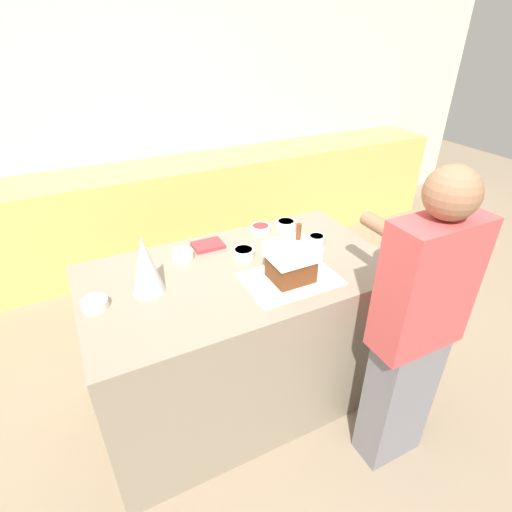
% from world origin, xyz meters
% --- Properties ---
extents(ground_plane, '(12.00, 12.00, 0.00)m').
position_xyz_m(ground_plane, '(0.00, 0.00, 0.00)').
color(ground_plane, gray).
extents(wall_back, '(8.00, 0.05, 2.60)m').
position_xyz_m(wall_back, '(0.00, 2.19, 1.30)').
color(wall_back, beige).
rests_on(wall_back, ground_plane).
extents(back_cabinet_block, '(6.00, 0.60, 0.88)m').
position_xyz_m(back_cabinet_block, '(0.00, 1.86, 0.44)').
color(back_cabinet_block, '#DBBC60').
rests_on(back_cabinet_block, ground_plane).
extents(kitchen_island, '(1.58, 0.89, 0.89)m').
position_xyz_m(kitchen_island, '(0.00, 0.00, 0.44)').
color(kitchen_island, gray).
rests_on(kitchen_island, ground_plane).
extents(baking_tray, '(0.46, 0.32, 0.01)m').
position_xyz_m(baking_tray, '(0.19, -0.19, 0.89)').
color(baking_tray, silver).
rests_on(baking_tray, kitchen_island).
extents(gingerbread_house, '(0.22, 0.20, 0.27)m').
position_xyz_m(gingerbread_house, '(0.19, -0.19, 1.00)').
color(gingerbread_house, brown).
rests_on(gingerbread_house, baking_tray).
extents(decorative_tree, '(0.15, 0.15, 0.29)m').
position_xyz_m(decorative_tree, '(-0.46, 0.03, 1.03)').
color(decorative_tree, silver).
rests_on(decorative_tree, kitchen_island).
extents(candy_bowl_behind_tray, '(0.09, 0.09, 0.05)m').
position_xyz_m(candy_bowl_behind_tray, '(0.51, 0.06, 0.92)').
color(candy_bowl_behind_tray, silver).
rests_on(candy_bowl_behind_tray, kitchen_island).
extents(candy_bowl_far_left, '(0.12, 0.12, 0.05)m').
position_xyz_m(candy_bowl_far_left, '(0.45, 0.30, 0.92)').
color(candy_bowl_far_left, white).
rests_on(candy_bowl_far_left, kitchen_island).
extents(candy_bowl_front_corner, '(0.12, 0.12, 0.04)m').
position_xyz_m(candy_bowl_front_corner, '(0.29, 0.33, 0.91)').
color(candy_bowl_front_corner, white).
rests_on(candy_bowl_front_corner, kitchen_island).
extents(candy_bowl_near_tray_right, '(0.12, 0.12, 0.05)m').
position_xyz_m(candy_bowl_near_tray_right, '(-0.22, 0.24, 0.91)').
color(candy_bowl_near_tray_right, white).
rests_on(candy_bowl_near_tray_right, kitchen_island).
extents(candy_bowl_beside_tree, '(0.12, 0.12, 0.05)m').
position_xyz_m(candy_bowl_beside_tree, '(0.07, 0.11, 0.92)').
color(candy_bowl_beside_tree, white).
rests_on(candy_bowl_beside_tree, kitchen_island).
extents(candy_bowl_far_right, '(0.12, 0.12, 0.04)m').
position_xyz_m(candy_bowl_far_right, '(-0.70, 0.01, 0.91)').
color(candy_bowl_far_right, silver).
rests_on(candy_bowl_far_right, kitchen_island).
extents(cookbook, '(0.17, 0.13, 0.02)m').
position_xyz_m(cookbook, '(-0.06, 0.30, 0.90)').
color(cookbook, '#B23338').
rests_on(cookbook, kitchen_island).
extents(person, '(0.41, 0.51, 1.56)m').
position_xyz_m(person, '(0.53, -0.69, 0.81)').
color(person, slate).
rests_on(person, ground_plane).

